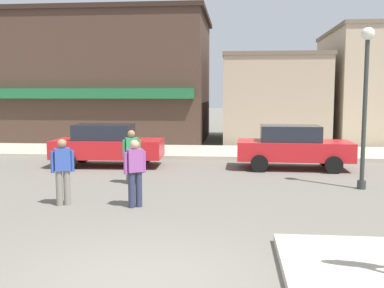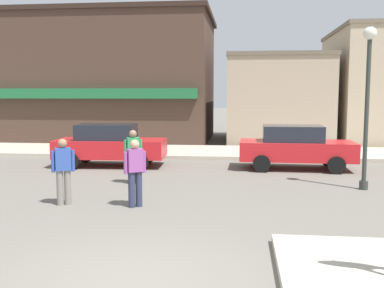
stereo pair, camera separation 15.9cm
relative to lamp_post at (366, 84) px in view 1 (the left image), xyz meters
name	(u,v)px [view 1 (the left image)]	position (x,y,z in m)	size (l,w,h in m)	color
ground_plane	(137,285)	(-4.93, -6.93, -2.96)	(160.00, 160.00, 0.00)	#6B665B
kerb_far	(205,152)	(-4.93, 7.13, -2.88)	(80.00, 4.00, 0.15)	#B7AD99
lamp_post	(366,84)	(0.00, 0.00, 0.00)	(0.36, 0.36, 4.54)	#333833
parked_car_nearest	(107,145)	(-8.29, 3.21, -2.15)	(4.07, 2.01, 1.56)	red
parked_car_second	(293,146)	(-1.52, 3.30, -2.15)	(4.04, 1.95, 1.56)	red
pedestrian_crossing_near	(132,155)	(-6.64, 0.09, -2.09)	(0.54, 0.35, 1.61)	#4C473D
pedestrian_crossing_far	(135,171)	(-5.92, -2.64, -2.09)	(0.51, 0.38, 1.61)	#2D334C
pedestrian_kerb_side	(63,170)	(-7.68, -2.64, -2.09)	(0.53, 0.36, 1.61)	gray
building_corner_shop	(105,79)	(-11.21, 12.93, 0.61)	(12.13, 8.09, 7.12)	#473328
building_storefront_left_near	(272,99)	(-1.50, 13.15, -0.57)	(5.48, 7.36, 4.76)	tan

